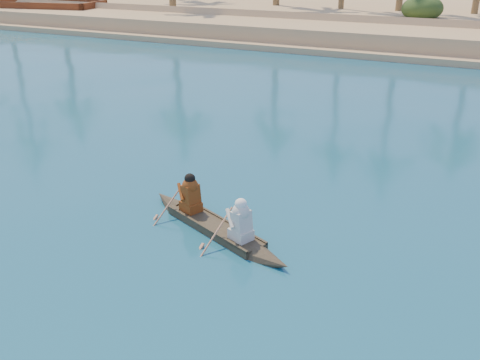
% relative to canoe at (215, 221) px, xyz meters
% --- Properties ---
extents(canoe, '(4.37, 2.29, 1.24)m').
position_rel_canoe_xyz_m(canoe, '(0.00, 0.00, 0.00)').
color(canoe, '#3F3322').
rests_on(canoe, ground).
extents(barge_left, '(13.41, 6.73, 2.14)m').
position_rel_canoe_xyz_m(barge_left, '(-32.99, 26.55, 0.51)').
color(barge_left, brown).
rests_on(barge_left, ground).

